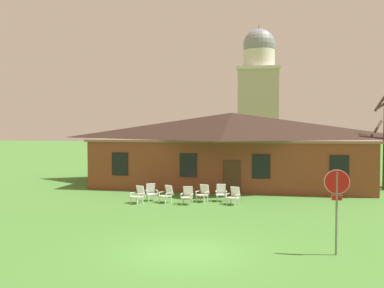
{
  "coord_description": "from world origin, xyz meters",
  "views": [
    {
      "loc": [
        2.82,
        -13.32,
        4.2
      ],
      "look_at": [
        -1.2,
        7.81,
        3.3
      ],
      "focal_mm": 38.48,
      "sensor_mm": 36.0,
      "label": 1
    }
  ],
  "objects_px": {
    "lawn_chair_by_porch": "(138,194)",
    "stop_sign": "(337,194)",
    "lawn_chair_far_side": "(221,192)",
    "lawn_chair_near_door": "(151,192)",
    "lawn_chair_right_end": "(203,193)",
    "lawn_chair_under_eave": "(234,195)",
    "lawn_chair_left_end": "(167,194)",
    "lawn_chair_middle": "(187,195)"
  },
  "relations": [
    {
      "from": "lawn_chair_under_eave",
      "to": "lawn_chair_middle",
      "type": "bearing_deg",
      "value": -171.25
    },
    {
      "from": "lawn_chair_left_end",
      "to": "lawn_chair_right_end",
      "type": "xyz_separation_m",
      "value": [
        1.93,
        0.69,
        0.0
      ]
    },
    {
      "from": "lawn_chair_right_end",
      "to": "lawn_chair_under_eave",
      "type": "bearing_deg",
      "value": -17.49
    },
    {
      "from": "lawn_chair_near_door",
      "to": "lawn_chair_right_end",
      "type": "bearing_deg",
      "value": 3.66
    },
    {
      "from": "lawn_chair_near_door",
      "to": "lawn_chair_left_end",
      "type": "height_order",
      "value": "same"
    },
    {
      "from": "lawn_chair_far_side",
      "to": "lawn_chair_under_eave",
      "type": "distance_m",
      "value": 1.19
    },
    {
      "from": "stop_sign",
      "to": "lawn_chair_far_side",
      "type": "distance_m",
      "value": 10.37
    },
    {
      "from": "stop_sign",
      "to": "lawn_chair_by_porch",
      "type": "height_order",
      "value": "stop_sign"
    },
    {
      "from": "lawn_chair_middle",
      "to": "lawn_chair_far_side",
      "type": "distance_m",
      "value": 2.12
    },
    {
      "from": "lawn_chair_left_end",
      "to": "lawn_chair_near_door",
      "type": "bearing_deg",
      "value": 154.4
    },
    {
      "from": "lawn_chair_by_porch",
      "to": "lawn_chair_left_end",
      "type": "height_order",
      "value": "same"
    },
    {
      "from": "lawn_chair_far_side",
      "to": "lawn_chair_under_eave",
      "type": "bearing_deg",
      "value": -48.24
    },
    {
      "from": "lawn_chair_left_end",
      "to": "lawn_chair_far_side",
      "type": "height_order",
      "value": "same"
    },
    {
      "from": "lawn_chair_left_end",
      "to": "lawn_chair_right_end",
      "type": "distance_m",
      "value": 2.05
    },
    {
      "from": "stop_sign",
      "to": "lawn_chair_far_side",
      "type": "xyz_separation_m",
      "value": [
        -4.85,
        9.05,
        -1.5
      ]
    },
    {
      "from": "stop_sign",
      "to": "lawn_chair_left_end",
      "type": "xyz_separation_m",
      "value": [
        -7.76,
        8.03,
        -1.5
      ]
    },
    {
      "from": "lawn_chair_under_eave",
      "to": "lawn_chair_near_door",
      "type": "bearing_deg",
      "value": 175.56
    },
    {
      "from": "lawn_chair_under_eave",
      "to": "stop_sign",
      "type": "bearing_deg",
      "value": -63.57
    },
    {
      "from": "lawn_chair_by_porch",
      "to": "lawn_chair_middle",
      "type": "xyz_separation_m",
      "value": [
        2.71,
        0.22,
        0.0
      ]
    },
    {
      "from": "lawn_chair_by_porch",
      "to": "lawn_chair_middle",
      "type": "bearing_deg",
      "value": 4.69
    },
    {
      "from": "lawn_chair_right_end",
      "to": "lawn_chair_far_side",
      "type": "height_order",
      "value": "same"
    },
    {
      "from": "stop_sign",
      "to": "lawn_chair_far_side",
      "type": "height_order",
      "value": "stop_sign"
    },
    {
      "from": "lawn_chair_by_porch",
      "to": "lawn_chair_far_side",
      "type": "bearing_deg",
      "value": 18.7
    },
    {
      "from": "lawn_chair_far_side",
      "to": "lawn_chair_under_eave",
      "type": "xyz_separation_m",
      "value": [
        0.79,
        -0.89,
        0.0
      ]
    },
    {
      "from": "lawn_chair_by_porch",
      "to": "lawn_chair_right_end",
      "type": "distance_m",
      "value": 3.62
    },
    {
      "from": "lawn_chair_by_porch",
      "to": "lawn_chair_far_side",
      "type": "height_order",
      "value": "same"
    },
    {
      "from": "lawn_chair_by_porch",
      "to": "lawn_chair_far_side",
      "type": "distance_m",
      "value": 4.65
    },
    {
      "from": "lawn_chair_far_side",
      "to": "stop_sign",
      "type": "bearing_deg",
      "value": -61.82
    },
    {
      "from": "lawn_chair_by_porch",
      "to": "lawn_chair_under_eave",
      "type": "distance_m",
      "value": 5.23
    },
    {
      "from": "stop_sign",
      "to": "lawn_chair_by_porch",
      "type": "xyz_separation_m",
      "value": [
        -9.25,
        7.56,
        -1.5
      ]
    },
    {
      "from": "stop_sign",
      "to": "lawn_chair_by_porch",
      "type": "relative_size",
      "value": 2.94
    },
    {
      "from": "lawn_chair_near_door",
      "to": "lawn_chair_under_eave",
      "type": "relative_size",
      "value": 1.0
    },
    {
      "from": "lawn_chair_left_end",
      "to": "lawn_chair_middle",
      "type": "distance_m",
      "value": 1.24
    },
    {
      "from": "lawn_chair_near_door",
      "to": "lawn_chair_far_side",
      "type": "height_order",
      "value": "same"
    },
    {
      "from": "lawn_chair_near_door",
      "to": "lawn_chair_under_eave",
      "type": "height_order",
      "value": "same"
    },
    {
      "from": "lawn_chair_near_door",
      "to": "lawn_chair_middle",
      "type": "height_order",
      "value": "same"
    },
    {
      "from": "lawn_chair_left_end",
      "to": "lawn_chair_middle",
      "type": "bearing_deg",
      "value": -11.75
    },
    {
      "from": "lawn_chair_by_porch",
      "to": "lawn_chair_far_side",
      "type": "relative_size",
      "value": 1.0
    },
    {
      "from": "lawn_chair_right_end",
      "to": "lawn_chair_under_eave",
      "type": "height_order",
      "value": "same"
    },
    {
      "from": "lawn_chair_left_end",
      "to": "lawn_chair_by_porch",
      "type": "bearing_deg",
      "value": -162.35
    },
    {
      "from": "lawn_chair_near_door",
      "to": "lawn_chair_right_end",
      "type": "distance_m",
      "value": 2.98
    },
    {
      "from": "lawn_chair_by_porch",
      "to": "stop_sign",
      "type": "bearing_deg",
      "value": -39.23
    }
  ]
}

